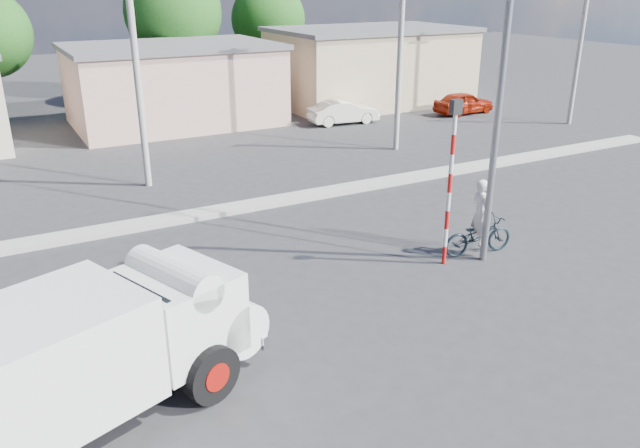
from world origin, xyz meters
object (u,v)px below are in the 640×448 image
cyclist (479,222)px  traffic_pole (451,170)px  bicycle (478,235)px  car_red (464,103)px  car_cream (343,112)px  truck (96,350)px  streetlight (497,73)px

cyclist → traffic_pole: (-1.22, -0.09, 1.68)m
bicycle → car_red: (12.47, 15.11, 0.08)m
cyclist → car_cream: 16.93m
truck → car_cream: bearing=29.1°
cyclist → traffic_pole: bearing=102.8°
car_cream → truck: bearing=145.2°
bicycle → cyclist: 0.38m
truck → bicycle: size_ratio=3.08×
truck → car_cream: truck is taller
truck → car_red: size_ratio=1.74×
traffic_pole → streetlight: bearing=-17.7°
truck → car_red: 28.67m
traffic_pole → cyclist: bearing=4.0°
car_red → streetlight: bearing=138.0°
bicycle → car_cream: 16.92m
car_cream → streetlight: streetlight is taller
cyclist → streetlight: bearing=152.6°
bicycle → car_cream: bearing=-9.2°
cyclist → traffic_pole: 2.08m
car_cream → car_red: (7.25, -0.98, 0.01)m
car_cream → traffic_pole: 17.53m
streetlight → truck: bearing=-169.6°
cyclist → car_cream: cyclist is taller
bicycle → car_red: size_ratio=0.57×
truck → traffic_pole: (9.13, 2.14, 1.24)m
car_cream → traffic_pole: bearing=163.9°
car_cream → bicycle: bearing=167.6°
cyclist → streetlight: size_ratio=0.20×
bicycle → cyclist: cyclist is taller
bicycle → car_red: car_red is taller
car_cream → streetlight: size_ratio=0.41×
streetlight → car_cream: bearing=71.5°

